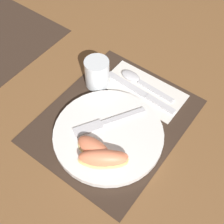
{
  "coord_description": "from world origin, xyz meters",
  "views": [
    {
      "loc": [
        -0.37,
        -0.27,
        0.67
      ],
      "look_at": [
        0.01,
        0.01,
        0.02
      ],
      "focal_mm": 50.0,
      "sensor_mm": 36.0,
      "label": 1
    }
  ],
  "objects_px": {
    "juice_glass": "(97,74)",
    "spoon": "(137,80)",
    "knife": "(142,93)",
    "citrus_wedge_0": "(94,149)",
    "plate": "(108,134)",
    "fork": "(105,123)",
    "citrus_wedge_2": "(107,159)",
    "citrus_wedge_1": "(103,158)"
  },
  "relations": [
    {
      "from": "fork",
      "to": "plate",
      "type": "bearing_deg",
      "value": -124.87
    },
    {
      "from": "juice_glass",
      "to": "knife",
      "type": "bearing_deg",
      "value": -72.07
    },
    {
      "from": "spoon",
      "to": "citrus_wedge_0",
      "type": "bearing_deg",
      "value": -168.95
    },
    {
      "from": "juice_glass",
      "to": "fork",
      "type": "xyz_separation_m",
      "value": [
        -0.11,
        -0.11,
        -0.02
      ]
    },
    {
      "from": "plate",
      "to": "knife",
      "type": "relative_size",
      "value": 1.23
    },
    {
      "from": "citrus_wedge_2",
      "to": "spoon",
      "type": "bearing_deg",
      "value": 19.09
    },
    {
      "from": "knife",
      "to": "citrus_wedge_1",
      "type": "distance_m",
      "value": 0.24
    },
    {
      "from": "juice_glass",
      "to": "citrus_wedge_0",
      "type": "distance_m",
      "value": 0.23
    },
    {
      "from": "knife",
      "to": "citrus_wedge_1",
      "type": "height_order",
      "value": "citrus_wedge_1"
    },
    {
      "from": "juice_glass",
      "to": "plate",
      "type": "bearing_deg",
      "value": -133.05
    },
    {
      "from": "fork",
      "to": "citrus_wedge_1",
      "type": "bearing_deg",
      "value": -144.61
    },
    {
      "from": "citrus_wedge_1",
      "to": "citrus_wedge_2",
      "type": "xyz_separation_m",
      "value": [
        0.0,
        -0.01,
        -0.0
      ]
    },
    {
      "from": "juice_glass",
      "to": "spoon",
      "type": "distance_m",
      "value": 0.12
    },
    {
      "from": "spoon",
      "to": "fork",
      "type": "relative_size",
      "value": 1.0
    },
    {
      "from": "juice_glass",
      "to": "citrus_wedge_2",
      "type": "height_order",
      "value": "juice_glass"
    },
    {
      "from": "spoon",
      "to": "fork",
      "type": "height_order",
      "value": "fork"
    },
    {
      "from": "juice_glass",
      "to": "citrus_wedge_1",
      "type": "bearing_deg",
      "value": -138.79
    },
    {
      "from": "spoon",
      "to": "fork",
      "type": "xyz_separation_m",
      "value": [
        -0.18,
        -0.02,
        0.01
      ]
    },
    {
      "from": "juice_glass",
      "to": "citrus_wedge_2",
      "type": "xyz_separation_m",
      "value": [
        -0.19,
        -0.18,
        -0.01
      ]
    },
    {
      "from": "plate",
      "to": "citrus_wedge_2",
      "type": "xyz_separation_m",
      "value": [
        -0.07,
        -0.05,
        0.02
      ]
    },
    {
      "from": "juice_glass",
      "to": "citrus_wedge_2",
      "type": "relative_size",
      "value": 0.82
    },
    {
      "from": "plate",
      "to": "juice_glass",
      "type": "distance_m",
      "value": 0.18
    },
    {
      "from": "knife",
      "to": "spoon",
      "type": "distance_m",
      "value": 0.05
    },
    {
      "from": "plate",
      "to": "knife",
      "type": "xyz_separation_m",
      "value": [
        0.16,
        0.01,
        -0.0
      ]
    },
    {
      "from": "fork",
      "to": "citrus_wedge_0",
      "type": "distance_m",
      "value": 0.08
    },
    {
      "from": "plate",
      "to": "juice_glass",
      "type": "xyz_separation_m",
      "value": [
        0.12,
        0.13,
        0.03
      ]
    },
    {
      "from": "knife",
      "to": "citrus_wedge_0",
      "type": "bearing_deg",
      "value": -176.63
    },
    {
      "from": "juice_glass",
      "to": "spoon",
      "type": "bearing_deg",
      "value": -50.12
    },
    {
      "from": "knife",
      "to": "citrus_wedge_0",
      "type": "distance_m",
      "value": 0.23
    },
    {
      "from": "juice_glass",
      "to": "spoon",
      "type": "relative_size",
      "value": 0.48
    },
    {
      "from": "plate",
      "to": "spoon",
      "type": "height_order",
      "value": "plate"
    },
    {
      "from": "plate",
      "to": "fork",
      "type": "height_order",
      "value": "fork"
    },
    {
      "from": "knife",
      "to": "citrus_wedge_1",
      "type": "xyz_separation_m",
      "value": [
        -0.23,
        -0.05,
        0.03
      ]
    },
    {
      "from": "knife",
      "to": "citrus_wedge_2",
      "type": "relative_size",
      "value": 2.19
    },
    {
      "from": "knife",
      "to": "spoon",
      "type": "bearing_deg",
      "value": 48.76
    },
    {
      "from": "citrus_wedge_0",
      "to": "citrus_wedge_2",
      "type": "relative_size",
      "value": 0.93
    },
    {
      "from": "citrus_wedge_0",
      "to": "citrus_wedge_2",
      "type": "distance_m",
      "value": 0.04
    },
    {
      "from": "knife",
      "to": "citrus_wedge_2",
      "type": "xyz_separation_m",
      "value": [
        -0.23,
        -0.05,
        0.03
      ]
    },
    {
      "from": "citrus_wedge_2",
      "to": "citrus_wedge_0",
      "type": "bearing_deg",
      "value": 83.56
    },
    {
      "from": "juice_glass",
      "to": "fork",
      "type": "height_order",
      "value": "juice_glass"
    },
    {
      "from": "plate",
      "to": "juice_glass",
      "type": "relative_size",
      "value": 3.28
    },
    {
      "from": "spoon",
      "to": "citrus_wedge_1",
      "type": "distance_m",
      "value": 0.28
    }
  ]
}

